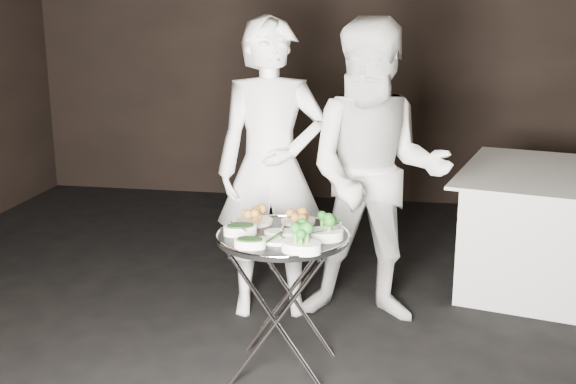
% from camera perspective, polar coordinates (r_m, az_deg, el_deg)
% --- Properties ---
extents(floor, '(6.00, 7.00, 0.05)m').
position_cam_1_polar(floor, '(4.08, -2.38, -13.53)').
color(floor, black).
rests_on(floor, ground).
extents(wall_back, '(6.00, 0.05, 3.00)m').
position_cam_1_polar(wall_back, '(7.09, 3.76, 11.37)').
color(wall_back, black).
rests_on(wall_back, floor).
extents(tray_stand, '(0.51, 0.43, 0.75)m').
position_cam_1_polar(tray_stand, '(3.80, -0.40, -8.32)').
color(tray_stand, silver).
rests_on(tray_stand, floor).
extents(serving_tray, '(0.69, 0.69, 0.04)m').
position_cam_1_polar(serving_tray, '(3.68, -0.41, -3.52)').
color(serving_tray, black).
rests_on(serving_tray, tray_stand).
extents(potato_plate_a, '(0.21, 0.21, 0.07)m').
position_cam_1_polar(potato_plate_a, '(3.87, -2.67, -2.01)').
color(potato_plate_a, beige).
rests_on(potato_plate_a, serving_tray).
extents(potato_plate_b, '(0.18, 0.18, 0.07)m').
position_cam_1_polar(potato_plate_b, '(3.87, 0.81, -2.00)').
color(potato_plate_b, beige).
rests_on(potato_plate_b, serving_tray).
extents(greens_bowl, '(0.11, 0.11, 0.06)m').
position_cam_1_polar(greens_bowl, '(3.75, 3.41, -2.60)').
color(greens_bowl, white).
rests_on(greens_bowl, serving_tray).
extents(asparagus_plate_a, '(0.19, 0.12, 0.04)m').
position_cam_1_polar(asparagus_plate_a, '(3.68, -0.47, -3.11)').
color(asparagus_plate_a, white).
rests_on(asparagus_plate_a, serving_tray).
extents(asparagus_plate_b, '(0.19, 0.13, 0.03)m').
position_cam_1_polar(asparagus_plate_b, '(3.55, -1.27, -3.81)').
color(asparagus_plate_b, white).
rests_on(asparagus_plate_b, serving_tray).
extents(spinach_bowl_a, '(0.20, 0.17, 0.07)m').
position_cam_1_polar(spinach_bowl_a, '(3.68, -3.79, -2.88)').
color(spinach_bowl_a, white).
rests_on(spinach_bowl_a, serving_tray).
extents(spinach_bowl_b, '(0.16, 0.11, 0.06)m').
position_cam_1_polar(spinach_bowl_b, '(3.48, -3.03, -3.96)').
color(spinach_bowl_b, white).
rests_on(spinach_bowl_b, serving_tray).
extents(broccoli_bowl_a, '(0.22, 0.18, 0.08)m').
position_cam_1_polar(broccoli_bowl_a, '(3.60, 2.88, -3.21)').
color(broccoli_bowl_a, white).
rests_on(broccoli_bowl_a, serving_tray).
extents(broccoli_bowl_b, '(0.23, 0.19, 0.08)m').
position_cam_1_polar(broccoli_bowl_b, '(3.42, 1.04, -4.15)').
color(broccoli_bowl_b, white).
rests_on(broccoli_bowl_b, serving_tray).
extents(serving_utensils, '(0.58, 0.41, 0.01)m').
position_cam_1_polar(serving_utensils, '(3.72, 0.03, -2.38)').
color(serving_utensils, silver).
rests_on(serving_utensils, serving_tray).
extents(waiter_left, '(0.75, 0.58, 1.84)m').
position_cam_1_polar(waiter_left, '(4.41, -1.32, 1.77)').
color(waiter_left, white).
rests_on(waiter_left, floor).
extents(waiter_right, '(0.91, 0.72, 1.84)m').
position_cam_1_polar(waiter_right, '(4.32, 6.95, 1.39)').
color(waiter_right, white).
rests_on(waiter_right, floor).
extents(dining_table, '(1.41, 1.41, 0.81)m').
position_cam_1_polar(dining_table, '(5.27, 21.18, -2.87)').
color(dining_table, silver).
rests_on(dining_table, floor).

